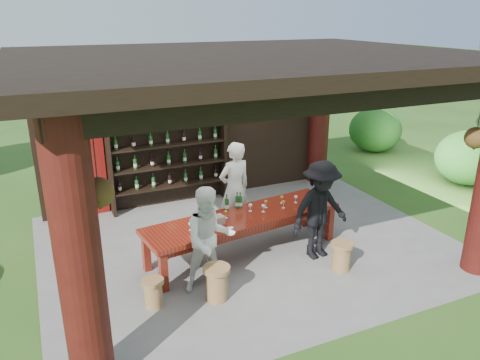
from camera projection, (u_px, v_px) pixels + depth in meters
name	position (u px, v px, depth m)	size (l,w,h in m)	color
ground	(249.00, 244.00, 8.82)	(90.00, 90.00, 0.00)	#2D5119
pavilion	(239.00, 129.00, 8.46)	(7.50, 6.00, 3.60)	slate
wine_shelf	(168.00, 156.00, 10.22)	(2.61, 0.40, 2.30)	black
tasting_table	(244.00, 221.00, 8.25)	(3.72, 1.38, 0.75)	#57180C
stool_near_left	(217.00, 282.00, 7.03)	(0.42, 0.42, 0.55)	olive
stool_near_right	(341.00, 256.00, 7.85)	(0.38, 0.38, 0.50)	olive
stool_far_left	(153.00, 292.00, 6.88)	(0.34, 0.34, 0.44)	olive
host	(235.00, 189.00, 8.94)	(0.68, 0.44, 1.86)	white
guest_woman	(210.00, 239.00, 7.16)	(0.82, 0.64, 1.68)	white
guest_man	(320.00, 210.00, 8.09)	(1.15, 0.66, 1.78)	black
table_bottles	(235.00, 201.00, 8.45)	(0.35, 0.12, 0.31)	#194C1E
table_glasses	(258.00, 207.00, 8.37)	(2.24, 0.47, 0.15)	silver
napkin_basket	(216.00, 220.00, 7.86)	(0.26, 0.18, 0.14)	#BF6672
shrubs	(317.00, 197.00, 9.58)	(14.34, 8.12, 1.36)	#194C14
trees	(375.00, 48.00, 10.50)	(21.34, 10.24, 4.80)	#3F2819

